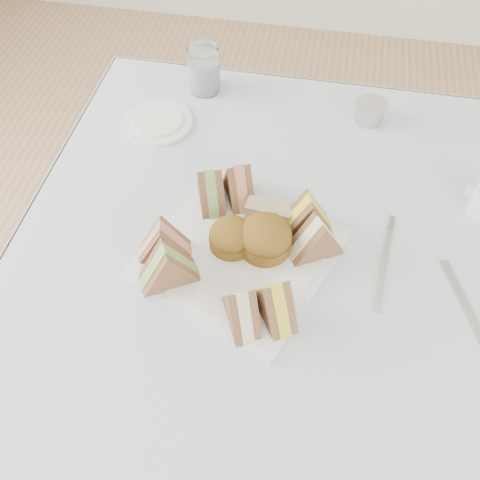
# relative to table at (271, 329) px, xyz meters

# --- Properties ---
(floor) EXTENTS (4.00, 4.00, 0.00)m
(floor) POSITION_rel_table_xyz_m (0.00, 0.00, -0.37)
(floor) COLOR #9E7751
(floor) RESTS_ON ground
(table) EXTENTS (0.90, 0.90, 0.74)m
(table) POSITION_rel_table_xyz_m (0.00, 0.00, 0.00)
(table) COLOR brown
(table) RESTS_ON floor
(tablecloth) EXTENTS (1.02, 1.02, 0.01)m
(tablecloth) POSITION_rel_table_xyz_m (0.00, 0.00, 0.37)
(tablecloth) COLOR silver
(tablecloth) RESTS_ON table
(serving_plate) EXTENTS (0.41, 0.41, 0.01)m
(serving_plate) POSITION_rel_table_xyz_m (-0.07, -0.05, 0.38)
(serving_plate) COLOR white
(serving_plate) RESTS_ON tablecloth
(sandwich_fl_a) EXTENTS (0.11, 0.07, 0.09)m
(sandwich_fl_a) POSITION_rel_table_xyz_m (-0.20, -0.08, 0.43)
(sandwich_fl_a) COLOR brown
(sandwich_fl_a) RESTS_ON serving_plate
(sandwich_fl_b) EXTENTS (0.12, 0.10, 0.09)m
(sandwich_fl_b) POSITION_rel_table_xyz_m (-0.18, -0.13, 0.44)
(sandwich_fl_b) COLOR brown
(sandwich_fl_b) RESTS_ON serving_plate
(sandwich_fr_a) EXTENTS (0.09, 0.11, 0.09)m
(sandwich_fr_a) POSITION_rel_table_xyz_m (0.01, -0.16, 0.43)
(sandwich_fr_a) COLOR brown
(sandwich_fr_a) RESTS_ON serving_plate
(sandwich_fr_b) EXTENTS (0.08, 0.11, 0.09)m
(sandwich_fr_b) POSITION_rel_table_xyz_m (-0.04, -0.19, 0.43)
(sandwich_fr_b) COLOR brown
(sandwich_fr_b) RESTS_ON serving_plate
(sandwich_bl_a) EXTENTS (0.08, 0.11, 0.09)m
(sandwich_bl_a) POSITION_rel_table_xyz_m (-0.15, 0.06, 0.43)
(sandwich_bl_a) COLOR brown
(sandwich_bl_a) RESTS_ON serving_plate
(sandwich_bl_b) EXTENTS (0.08, 0.11, 0.09)m
(sandwich_bl_b) POSITION_rel_table_xyz_m (-0.10, 0.08, 0.43)
(sandwich_bl_b) COLOR brown
(sandwich_bl_b) RESTS_ON serving_plate
(sandwich_br_a) EXTENTS (0.11, 0.09, 0.09)m
(sandwich_br_a) POSITION_rel_table_xyz_m (0.06, -0.02, 0.43)
(sandwich_br_a) COLOR brown
(sandwich_br_a) RESTS_ON serving_plate
(sandwich_br_b) EXTENTS (0.11, 0.08, 0.09)m
(sandwich_br_b) POSITION_rel_table_xyz_m (0.04, 0.03, 0.43)
(sandwich_br_b) COLOR brown
(sandwich_br_b) RESTS_ON serving_plate
(scone_left) EXTENTS (0.11, 0.11, 0.06)m
(scone_left) POSITION_rel_table_xyz_m (-0.09, -0.04, 0.42)
(scone_left) COLOR brown
(scone_left) RESTS_ON serving_plate
(scone_right) EXTENTS (0.10, 0.10, 0.07)m
(scone_right) POSITION_rel_table_xyz_m (-0.03, -0.03, 0.42)
(scone_right) COLOR brown
(scone_right) RESTS_ON serving_plate
(pastry_slice) EXTENTS (0.09, 0.04, 0.04)m
(pastry_slice) POSITION_rel_table_xyz_m (-0.03, 0.03, 0.41)
(pastry_slice) COLOR #DDC37A
(pastry_slice) RESTS_ON serving_plate
(side_plate) EXTENTS (0.18, 0.18, 0.01)m
(side_plate) POSITION_rel_table_xyz_m (-0.33, 0.28, 0.38)
(side_plate) COLOR white
(side_plate) RESTS_ON tablecloth
(water_glass) EXTENTS (0.10, 0.10, 0.11)m
(water_glass) POSITION_rel_table_xyz_m (-0.25, 0.42, 0.43)
(water_glass) COLOR white
(water_glass) RESTS_ON tablecloth
(tea_strainer) EXTENTS (0.10, 0.10, 0.04)m
(tea_strainer) POSITION_rel_table_xyz_m (0.15, 0.38, 0.40)
(tea_strainer) COLOR #B5B5B5
(tea_strainer) RESTS_ON tablecloth
(knife) EXTENTS (0.08, 0.19, 0.00)m
(knife) POSITION_rel_table_xyz_m (0.34, -0.08, 0.38)
(knife) COLOR #B5B5B5
(knife) RESTS_ON tablecloth
(fork) EXTENTS (0.03, 0.19, 0.00)m
(fork) POSITION_rel_table_xyz_m (0.19, -0.03, 0.38)
(fork) COLOR #B5B5B5
(fork) RESTS_ON tablecloth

